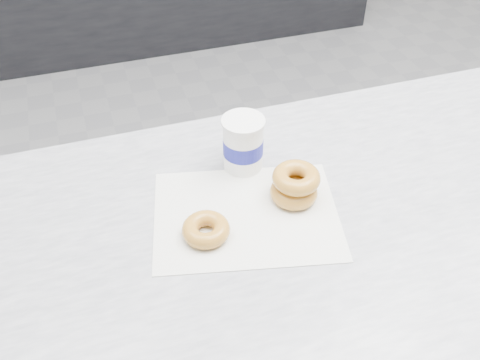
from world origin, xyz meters
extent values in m
plane|color=gray|center=(0.00, 0.00, 0.00)|extent=(5.00, 5.00, 0.00)
cube|color=#333335|center=(0.00, -0.60, 0.43)|extent=(3.00, 0.70, 0.86)
cube|color=#B7B7BC|center=(0.00, -0.60, 0.88)|extent=(3.06, 0.76, 0.04)
cube|color=silver|center=(-0.40, -0.54, 0.90)|extent=(0.39, 0.33, 0.00)
torus|color=#CA8937|center=(-0.49, -0.57, 0.92)|extent=(0.11, 0.11, 0.03)
torus|color=#CA8937|center=(-0.30, -0.53, 0.92)|extent=(0.09, 0.09, 0.03)
torus|color=#CA8937|center=(-0.30, -0.53, 0.95)|extent=(0.12, 0.12, 0.03)
cylinder|color=white|center=(-0.36, -0.41, 0.96)|extent=(0.10, 0.10, 0.11)
cylinder|color=white|center=(-0.36, -0.41, 1.01)|extent=(0.09, 0.09, 0.01)
cylinder|color=navy|center=(-0.36, -0.41, 0.95)|extent=(0.11, 0.11, 0.03)
camera|label=1|loc=(-0.63, -1.21, 1.61)|focal=40.00mm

